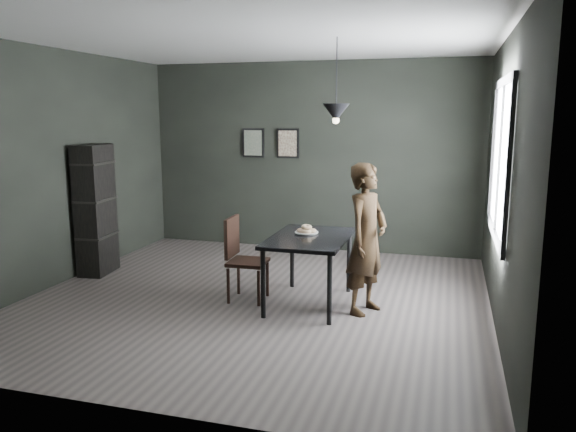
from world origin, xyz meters
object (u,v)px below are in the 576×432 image
(wood_chair, at_px, (241,253))
(cafe_table, at_px, (309,244))
(shelf_unit, at_px, (96,210))
(pendant_lamp, at_px, (336,112))
(woman, at_px, (367,239))
(white_plate, at_px, (307,233))

(wood_chair, bearing_deg, cafe_table, 2.07)
(shelf_unit, relative_size, pendant_lamp, 1.92)
(woman, height_order, shelf_unit, shelf_unit)
(woman, relative_size, wood_chair, 1.68)
(cafe_table, xyz_separation_m, white_plate, (-0.06, 0.13, 0.08))
(cafe_table, bearing_deg, white_plate, 115.49)
(white_plate, bearing_deg, cafe_table, -64.51)
(cafe_table, height_order, woman, woman)
(cafe_table, relative_size, shelf_unit, 0.72)
(pendant_lamp, bearing_deg, wood_chair, -171.12)
(white_plate, distance_m, pendant_lamp, 1.33)
(wood_chair, distance_m, shelf_unit, 2.23)
(white_plate, relative_size, wood_chair, 0.25)
(wood_chair, height_order, shelf_unit, shelf_unit)
(woman, bearing_deg, wood_chair, 111.43)
(white_plate, bearing_deg, pendant_lamp, -5.88)
(cafe_table, bearing_deg, wood_chair, -175.64)
(wood_chair, relative_size, shelf_unit, 0.56)
(cafe_table, xyz_separation_m, woman, (0.62, -0.07, 0.11))
(woman, bearing_deg, cafe_table, 105.50)
(wood_chair, distance_m, pendant_lamp, 1.84)
(woman, xyz_separation_m, shelf_unit, (-3.54, 0.50, 0.05))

